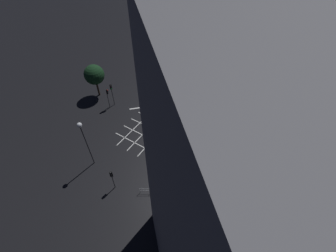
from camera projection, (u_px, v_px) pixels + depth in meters
ground_plane at (168, 131)px, 37.20m from camera, size 200.00×200.00×0.00m
road_markings at (208, 123)px, 38.52m from camera, size 17.08×23.13×0.01m
traffic_light_median_south at (217, 108)px, 36.05m from camera, size 0.36×1.95×4.60m
traffic_light_ne_cross at (108, 95)px, 39.50m from camera, size 0.36×0.39×3.90m
traffic_light_se_cross at (200, 83)px, 42.37m from camera, size 0.36×0.39×3.66m
traffic_light_sw_cross at (244, 149)px, 30.45m from camera, size 0.36×0.39×4.44m
traffic_light_se_main at (203, 83)px, 42.29m from camera, size 0.39×0.36×3.61m
traffic_light_sw_main at (247, 151)px, 30.92m from camera, size 0.39×0.36×3.50m
traffic_light_ne_main at (112, 91)px, 39.62m from camera, size 0.39×0.36×4.50m
traffic_light_nw_main at (112, 176)px, 28.15m from camera, size 0.39×0.36×3.47m
street_lamp_east at (242, 144)px, 27.64m from camera, size 0.49×0.49×8.33m
street_lamp_west at (267, 182)px, 22.05m from camera, size 0.59×0.59×10.12m
street_lamp_far at (83, 134)px, 28.21m from camera, size 0.62×0.62×8.07m
street_tree_near at (94, 75)px, 40.83m from camera, size 3.66×3.66×6.38m
pedestrian_railing at (168, 190)px, 28.82m from camera, size 1.65×7.09×1.05m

